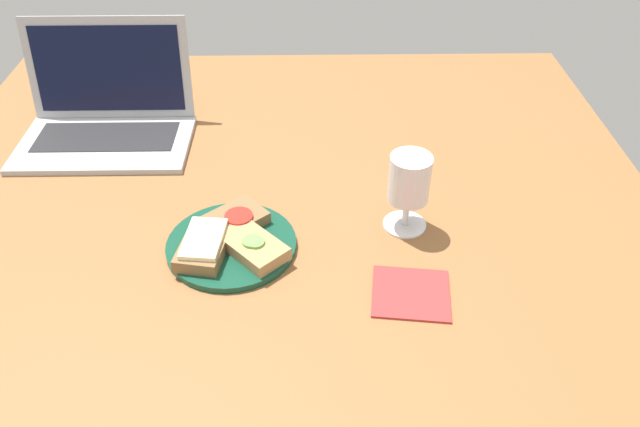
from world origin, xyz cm
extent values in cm
cube|color=brown|center=(0.00, 0.00, 1.50)|extent=(140.00, 140.00, 3.00)
cylinder|color=#144733|center=(-8.09, -6.82, 3.59)|extent=(21.82, 21.82, 1.18)
cube|color=#A88456|center=(-4.21, -9.26, 5.33)|extent=(12.75, 12.96, 2.30)
cylinder|color=#6BB74C|center=(-3.70, -9.73, 6.70)|extent=(2.98, 2.98, 0.44)
cylinder|color=#6BB74C|center=(-4.35, -9.51, 6.71)|extent=(3.11, 3.11, 0.46)
cube|color=brown|center=(-7.92, -2.24, 5.21)|extent=(12.65, 12.36, 2.07)
cylinder|color=red|center=(-7.00, -2.78, 6.51)|extent=(4.82, 4.82, 0.52)
cube|color=brown|center=(-12.14, -8.96, 5.33)|extent=(9.09, 12.80, 2.29)
cube|color=#F4EAB7|center=(-12.14, -8.96, 6.89)|extent=(7.04, 10.53, 0.82)
cylinder|color=white|center=(21.76, -1.45, 3.20)|extent=(7.59, 7.59, 0.40)
cylinder|color=white|center=(21.76, -1.45, 6.19)|extent=(1.17, 1.17, 5.58)
cylinder|color=white|center=(21.76, -1.45, 13.12)|extent=(7.09, 7.09, 8.28)
cylinder|color=white|center=(21.76, -1.45, 12.14)|extent=(6.52, 6.52, 6.32)
cube|color=#ADAFB5|center=(-37.40, 25.32, 3.61)|extent=(35.13, 20.94, 1.21)
cube|color=#232326|center=(-37.40, 27.20, 4.29)|extent=(28.80, 11.52, 0.16)
cube|color=#ADAFB5|center=(-37.40, 37.94, 14.74)|extent=(34.43, 5.09, 21.21)
cube|color=black|center=(-37.40, 37.44, 14.74)|extent=(30.91, 3.78, 17.71)
cube|color=#B23333|center=(20.67, -18.22, 3.20)|extent=(13.21, 12.43, 0.40)
camera|label=1|loc=(5.39, -85.78, 72.84)|focal=35.00mm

